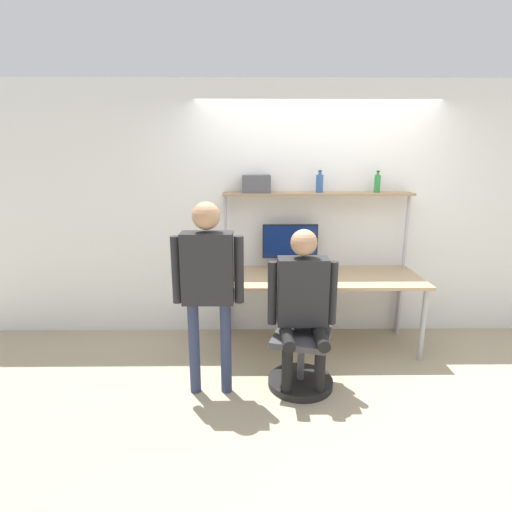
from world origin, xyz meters
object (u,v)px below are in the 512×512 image
laptop (296,277)px  office_chair (302,353)px  bottle_blue (320,183)px  person_seated (303,297)px  cell_phone (322,281)px  person_standing (208,276)px  storage_box (256,184)px  monitor (290,244)px  bottle_green (377,183)px

laptop → office_chair: 0.74m
bottle_blue → person_seated: bearing=-105.0°
cell_phone → person_standing: 1.24m
cell_phone → storage_box: (-0.62, 0.46, 0.90)m
monitor → laptop: (0.02, -0.47, -0.22)m
cell_phone → bottle_blue: bearing=87.1°
monitor → laptop: size_ratio=2.02×
cell_phone → bottle_blue: bottle_blue is taller
bottle_blue → storage_box: 0.65m
person_seated → office_chair: bearing=75.3°
laptop → storage_box: (-0.38, 0.47, 0.85)m
person_standing → bottle_blue: bottle_blue is taller
bottle_green → storage_box: (-1.24, 0.00, -0.01)m
person_seated → bottle_green: (0.87, 1.03, 0.86)m
office_chair → bottle_green: (0.86, 0.99, 1.38)m
cell_phone → bottle_blue: 1.02m
office_chair → person_standing: person_standing is taller
person_standing → storage_box: (0.40, 1.11, 0.64)m
bottle_blue → monitor: bearing=-179.1°
office_chair → bottle_blue: bearing=75.0°
monitor → cell_phone: 0.59m
bottle_blue → bottle_green: bearing=0.0°
monitor → cell_phone: size_ratio=3.89×
bottle_green → monitor: bearing=-179.7°
person_standing → bottle_green: (1.64, 1.11, 0.65)m
cell_phone → person_standing: person_standing is taller
monitor → bottle_blue: size_ratio=2.60×
laptop → person_seated: bearing=-90.6°
office_chair → bottle_green: 1.91m
laptop → bottle_green: 1.30m
monitor → bottle_blue: 0.70m
cell_phone → office_chair: (-0.24, -0.53, -0.48)m
bottle_blue → person_standing: bearing=-133.3°
laptop → bottle_blue: 1.01m
office_chair → person_seated: size_ratio=0.68×
monitor → bottle_green: bottle_green is taller
monitor → person_seated: person_seated is taller
cell_phone → person_seated: 0.63m
monitor → bottle_green: bearing=0.3°
office_chair → laptop: bearing=90.7°
person_standing → bottle_green: bottle_green is taller
bottle_green → person_seated: bearing=-130.1°
storage_box → bottle_blue: bearing=-0.0°
person_standing → bottle_blue: 1.66m
office_chair → person_seated: person_seated is taller
person_seated → person_standing: person_standing is taller
monitor → person_seated: 1.05m
bottle_blue → laptop: bearing=-120.0°
monitor → storage_box: size_ratio=2.05×
cell_phone → office_chair: 0.75m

